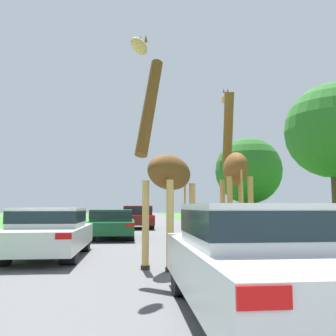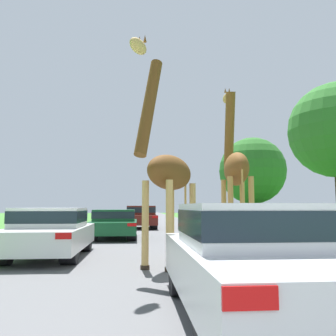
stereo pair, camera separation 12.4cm
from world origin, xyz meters
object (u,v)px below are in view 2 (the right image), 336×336
at_px(giraffe_companion, 235,168).
at_px(car_verge_right, 50,231).
at_px(car_lead_maroon, 260,257).
at_px(car_far_ahead, 225,223).
at_px(tree_far_right, 253,171).
at_px(car_queue_left, 114,223).
at_px(giraffe_near_road, 168,171).
at_px(car_queue_right, 141,216).

distance_m(giraffe_companion, car_verge_right, 5.49).
height_order(car_lead_maroon, car_verge_right, car_lead_maroon).
xyz_separation_m(car_far_ahead, tree_far_right, (6.33, 15.36, 3.74)).
xyz_separation_m(car_queue_left, car_far_ahead, (4.56, -1.46, 0.04)).
height_order(car_queue_left, car_far_ahead, car_far_ahead).
height_order(car_verge_right, tree_far_right, tree_far_right).
distance_m(giraffe_near_road, car_queue_right, 14.57).
relative_size(car_lead_maroon, car_far_ahead, 0.98).
height_order(giraffe_near_road, tree_far_right, tree_far_right).
bearing_deg(car_lead_maroon, giraffe_near_road, 101.72).
height_order(giraffe_near_road, car_far_ahead, giraffe_near_road).
height_order(car_lead_maroon, car_far_ahead, car_lead_maroon).
relative_size(car_lead_maroon, car_queue_left, 1.03).
xyz_separation_m(car_far_ahead, car_verge_right, (-5.94, -4.31, 0.00)).
relative_size(car_queue_right, car_far_ahead, 0.90).
height_order(car_far_ahead, tree_far_right, tree_far_right).
distance_m(car_lead_maroon, car_far_ahead, 10.20).
distance_m(giraffe_companion, car_lead_maroon, 6.11).
distance_m(car_queue_right, car_queue_left, 7.06).
bearing_deg(giraffe_near_road, car_verge_right, 0.45).
bearing_deg(car_lead_maroon, car_queue_left, 102.29).
bearing_deg(car_far_ahead, giraffe_companion, -99.82).
bearing_deg(car_verge_right, giraffe_near_road, -30.07).
bearing_deg(giraffe_near_road, giraffe_companion, -109.19).
bearing_deg(car_lead_maroon, car_verge_right, 124.34).
bearing_deg(car_far_ahead, car_lead_maroon, -101.67).
bearing_deg(car_verge_right, car_queue_right, 78.33).
distance_m(car_queue_right, car_verge_right, 12.98).
relative_size(giraffe_near_road, tree_far_right, 0.68).
bearing_deg(tree_far_right, car_queue_left, -128.07).
bearing_deg(car_queue_right, car_queue_left, -100.13).
xyz_separation_m(giraffe_companion, car_verge_right, (-5.20, -0.03, -1.78)).
xyz_separation_m(giraffe_near_road, giraffe_companion, (2.13, 1.81, 0.28)).
height_order(giraffe_companion, car_queue_left, giraffe_companion).
distance_m(giraffe_companion, tree_far_right, 20.97).
xyz_separation_m(giraffe_near_road, tree_far_right, (9.20, 21.45, 2.23)).
height_order(car_lead_maroon, car_queue_left, car_lead_maroon).
xyz_separation_m(giraffe_near_road, car_verge_right, (-3.07, 1.78, -1.50)).
bearing_deg(giraffe_near_road, car_lead_maroon, 132.24).
height_order(giraffe_companion, car_queue_right, giraffe_companion).
xyz_separation_m(car_lead_maroon, tree_far_right, (8.39, 25.34, 3.69)).
bearing_deg(tree_far_right, car_far_ahead, -112.41).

